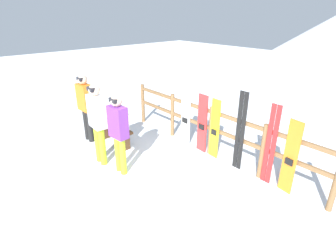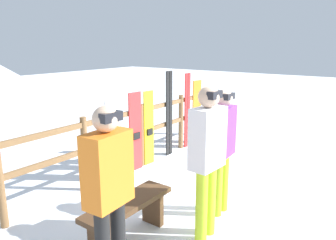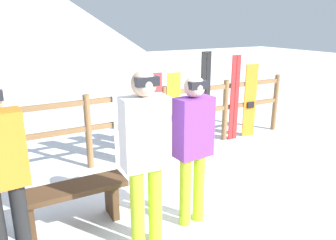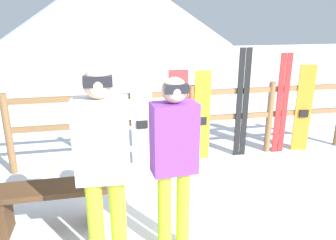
{
  "view_description": "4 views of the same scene",
  "coord_description": "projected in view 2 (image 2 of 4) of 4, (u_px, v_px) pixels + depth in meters",
  "views": [
    {
      "loc": [
        3.46,
        -2.71,
        3.13
      ],
      "look_at": [
        -0.49,
        0.8,
        0.95
      ],
      "focal_mm": 28.0,
      "sensor_mm": 36.0,
      "label": 1
    },
    {
      "loc": [
        -4.41,
        -2.13,
        2.24
      ],
      "look_at": [
        -0.4,
        0.79,
        1.08
      ],
      "focal_mm": 35.0,
      "sensor_mm": 36.0,
      "label": 2
    },
    {
      "loc": [
        -2.52,
        -3.05,
        2.21
      ],
      "look_at": [
        -0.26,
        1.07,
        0.79
      ],
      "focal_mm": 35.0,
      "sensor_mm": 36.0,
      "label": 3
    },
    {
      "loc": [
        -1.3,
        -2.93,
        2.18
      ],
      "look_at": [
        -0.54,
        0.81,
        0.94
      ],
      "focal_mm": 35.0,
      "sensor_mm": 36.0,
      "label": 4
    }
  ],
  "objects": [
    {
      "name": "ground_plane",
      "position": [
        223.0,
        188.0,
        5.2
      ],
      "size": [
        40.0,
        40.0,
        0.0
      ],
      "primitive_type": "plane",
      "color": "white"
    },
    {
      "name": "fence",
      "position": [
        141.0,
        130.0,
        6.01
      ],
      "size": [
        5.36,
        0.1,
        1.17
      ],
      "color": "brown",
      "rests_on": "ground"
    },
    {
      "name": "bench",
      "position": [
        128.0,
        212.0,
        3.76
      ],
      "size": [
        1.2,
        0.36,
        0.49
      ],
      "color": "#4C331E",
      "rests_on": "ground"
    },
    {
      "name": "person_white",
      "position": [
        207.0,
        152.0,
        3.66
      ],
      "size": [
        0.45,
        0.26,
        1.8
      ],
      "color": "#B7D826",
      "rests_on": "ground"
    },
    {
      "name": "person_orange",
      "position": [
        108.0,
        186.0,
        2.89
      ],
      "size": [
        0.45,
        0.27,
        1.73
      ],
      "color": "black",
      "rests_on": "ground"
    },
    {
      "name": "person_purple",
      "position": [
        222.0,
        143.0,
        4.23
      ],
      "size": [
        0.42,
        0.25,
        1.68
      ],
      "color": "#B7D826",
      "rests_on": "ground"
    },
    {
      "name": "snowboard_white",
      "position": [
        113.0,
        139.0,
        5.37
      ],
      "size": [
        0.31,
        0.06,
        1.41
      ],
      "color": "white",
      "rests_on": "ground"
    },
    {
      "name": "snowboard_red",
      "position": [
        135.0,
        132.0,
        5.8
      ],
      "size": [
        0.29,
        0.07,
        1.42
      ],
      "color": "red",
      "rests_on": "ground"
    },
    {
      "name": "snowboard_yellow",
      "position": [
        149.0,
        128.0,
        6.1
      ],
      "size": [
        0.25,
        0.07,
        1.4
      ],
      "color": "yellow",
      "rests_on": "ground"
    },
    {
      "name": "ski_pair_black",
      "position": [
        169.0,
        114.0,
        6.58
      ],
      "size": [
        0.2,
        0.02,
        1.72
      ],
      "color": "black",
      "rests_on": "ground"
    },
    {
      "name": "ski_pair_red",
      "position": [
        187.0,
        111.0,
        7.12
      ],
      "size": [
        0.19,
        0.02,
        1.62
      ],
      "color": "red",
      "rests_on": "ground"
    },
    {
      "name": "snowboard_orange",
      "position": [
        197.0,
        112.0,
        7.45
      ],
      "size": [
        0.26,
        0.09,
        1.43
      ],
      "color": "orange",
      "rests_on": "ground"
    }
  ]
}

